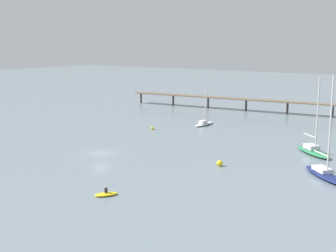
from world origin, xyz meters
name	(u,v)px	position (x,y,z in m)	size (l,w,h in m)	color
ground_plane	(100,153)	(0.00, 0.00, 0.00)	(400.00, 400.00, 0.00)	slate
pier	(303,100)	(13.92, 55.06, 3.81)	(64.85, 10.32, 6.33)	brown
sailboat_green	(313,150)	(27.76, 18.78, 0.65)	(7.94, 7.37, 12.00)	#287F4C
sailboat_navy	(325,172)	(32.78, 7.23, 0.70)	(8.13, 7.88, 13.28)	navy
sailboat_white	(204,123)	(1.15, 30.43, 0.52)	(1.72, 6.53, 7.82)	white
dinghy_yellow	(106,194)	(14.25, -14.20, 0.21)	(2.49, 2.89, 1.14)	yellow
mooring_buoy_outer	(153,128)	(-4.87, 20.35, 0.30)	(0.59, 0.59, 0.59)	yellow
mooring_buoy_mid	(220,163)	(19.03, 4.18, 0.44)	(0.87, 0.87, 0.87)	yellow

